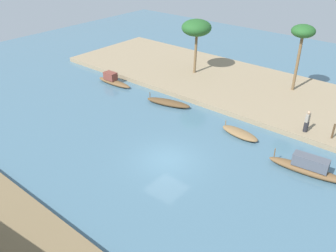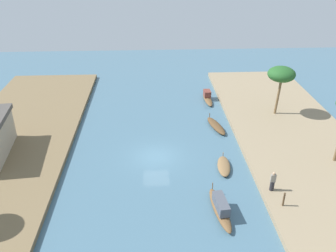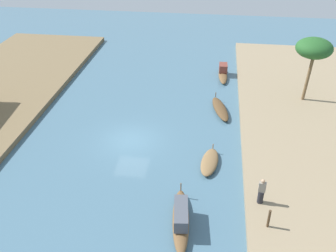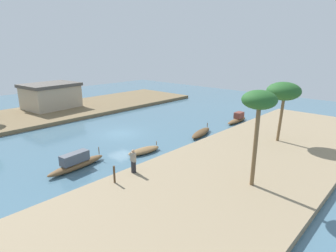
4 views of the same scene
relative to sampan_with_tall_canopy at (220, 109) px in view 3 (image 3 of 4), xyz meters
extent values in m
plane|color=#476B7F|center=(-5.46, 6.69, -0.26)|extent=(72.85, 72.85, 0.00)
cube|color=#937F60|center=(-5.46, -7.59, -0.03)|extent=(44.29, 11.87, 0.46)
ellipsoid|color=brown|center=(0.00, 0.00, 0.00)|extent=(4.34, 2.01, 0.51)
cylinder|color=brown|center=(1.80, 0.45, 0.43)|extent=(0.07, 0.07, 0.45)
ellipsoid|color=brown|center=(-13.40, 2.01, 0.02)|extent=(5.07, 1.46, 0.55)
cube|color=#4C515B|center=(-13.54, 1.99, 0.68)|extent=(2.30, 1.00, 0.77)
cylinder|color=brown|center=(-11.22, 2.24, 0.55)|extent=(0.07, 0.07, 0.63)
ellipsoid|color=brown|center=(-7.67, 0.61, -0.02)|extent=(3.32, 1.51, 0.46)
cylinder|color=brown|center=(-6.27, 0.44, 0.35)|extent=(0.07, 0.07, 0.37)
ellipsoid|color=brown|center=(7.31, -0.16, -0.03)|extent=(4.33, 1.03, 0.45)
cube|color=brown|center=(7.79, -0.15, 0.57)|extent=(1.33, 0.86, 0.75)
cylinder|color=#232328|center=(-11.51, -2.49, 0.62)|extent=(0.37, 0.37, 0.83)
cube|color=gray|center=(-11.51, -2.49, 1.36)|extent=(0.25, 0.43, 0.66)
sphere|color=tan|center=(-11.51, -2.49, 1.81)|extent=(0.23, 0.23, 0.23)
cylinder|color=#4C3823|center=(-13.40, -2.77, 0.79)|extent=(0.14, 0.14, 1.18)
cylinder|color=brown|center=(2.39, -7.31, 2.27)|extent=(0.27, 0.43, 4.14)
ellipsoid|color=#235623|center=(2.39, -7.31, 4.94)|extent=(3.03, 3.03, 1.66)
camera|label=1|loc=(-18.51, 22.17, 13.83)|focal=38.02mm
camera|label=2|loc=(-33.74, 6.94, 18.07)|focal=37.83mm
camera|label=3|loc=(-28.65, 0.69, 15.71)|focal=40.20mm
camera|label=4|loc=(-23.39, -16.71, 8.84)|focal=30.03mm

